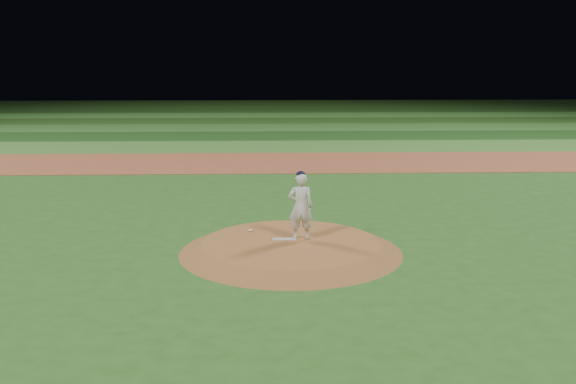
{
  "coord_description": "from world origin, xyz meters",
  "views": [
    {
      "loc": [
        -0.59,
        -15.24,
        4.68
      ],
      "look_at": [
        0.0,
        2.0,
        1.1
      ],
      "focal_mm": 40.0,
      "sensor_mm": 36.0,
      "label": 1
    }
  ],
  "objects_px": {
    "pitchers_mound": "(291,247)",
    "pitching_rubber": "(284,239)",
    "pitcher_on_mound": "(301,206)",
    "rosin_bag": "(251,230)"
  },
  "relations": [
    {
      "from": "pitching_rubber",
      "to": "pitcher_on_mound",
      "type": "bearing_deg",
      "value": 8.14
    },
    {
      "from": "pitcher_on_mound",
      "to": "pitching_rubber",
      "type": "bearing_deg",
      "value": -171.96
    },
    {
      "from": "rosin_bag",
      "to": "pitcher_on_mound",
      "type": "xyz_separation_m",
      "value": [
        1.27,
        -0.76,
        0.82
      ]
    },
    {
      "from": "rosin_bag",
      "to": "pitcher_on_mound",
      "type": "bearing_deg",
      "value": -30.92
    },
    {
      "from": "pitchers_mound",
      "to": "rosin_bag",
      "type": "bearing_deg",
      "value": 134.77
    },
    {
      "from": "pitching_rubber",
      "to": "rosin_bag",
      "type": "height_order",
      "value": "rosin_bag"
    },
    {
      "from": "pitchers_mound",
      "to": "pitching_rubber",
      "type": "height_order",
      "value": "pitching_rubber"
    },
    {
      "from": "pitchers_mound",
      "to": "pitching_rubber",
      "type": "distance_m",
      "value": 0.29
    },
    {
      "from": "pitching_rubber",
      "to": "rosin_bag",
      "type": "distance_m",
      "value": 1.19
    },
    {
      "from": "rosin_bag",
      "to": "pitching_rubber",
      "type": "bearing_deg",
      "value": -43.46
    }
  ]
}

